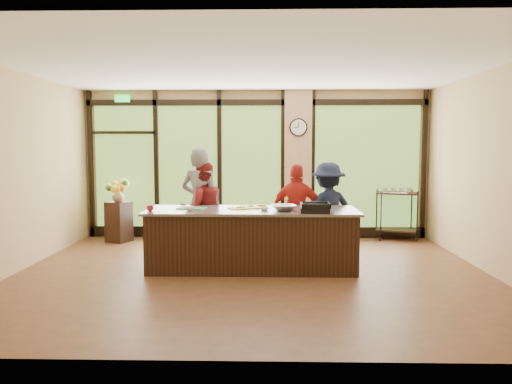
{
  "coord_description": "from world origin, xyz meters",
  "views": [
    {
      "loc": [
        0.24,
        -7.21,
        1.89
      ],
      "look_at": [
        0.06,
        0.4,
        1.18
      ],
      "focal_mm": 35.0,
      "sensor_mm": 36.0,
      "label": 1
    }
  ],
  "objects_px": {
    "island_base": "(252,240)",
    "flower_stand": "(119,222)",
    "roasting_pan": "(315,210)",
    "cook_left": "(200,203)",
    "bar_cart": "(397,208)",
    "cook_right": "(328,210)"
  },
  "relations": [
    {
      "from": "island_base",
      "to": "flower_stand",
      "type": "bearing_deg",
      "value": 141.9
    },
    {
      "from": "island_base",
      "to": "roasting_pan",
      "type": "xyz_separation_m",
      "value": [
        0.93,
        -0.35,
        0.52
      ]
    },
    {
      "from": "cook_left",
      "to": "bar_cart",
      "type": "height_order",
      "value": "cook_left"
    },
    {
      "from": "roasting_pan",
      "to": "flower_stand",
      "type": "bearing_deg",
      "value": 151.62
    },
    {
      "from": "bar_cart",
      "to": "roasting_pan",
      "type": "bearing_deg",
      "value": -104.84
    },
    {
      "from": "cook_left",
      "to": "roasting_pan",
      "type": "xyz_separation_m",
      "value": [
        1.81,
        -1.08,
        0.03
      ]
    },
    {
      "from": "cook_left",
      "to": "roasting_pan",
      "type": "height_order",
      "value": "cook_left"
    },
    {
      "from": "island_base",
      "to": "roasting_pan",
      "type": "relative_size",
      "value": 7.48
    },
    {
      "from": "cook_left",
      "to": "cook_right",
      "type": "bearing_deg",
      "value": -160.4
    },
    {
      "from": "bar_cart",
      "to": "island_base",
      "type": "bearing_deg",
      "value": -119.84
    },
    {
      "from": "roasting_pan",
      "to": "bar_cart",
      "type": "bearing_deg",
      "value": 61.85
    },
    {
      "from": "island_base",
      "to": "bar_cart",
      "type": "bearing_deg",
      "value": 40.97
    },
    {
      "from": "flower_stand",
      "to": "bar_cart",
      "type": "distance_m",
      "value": 5.52
    },
    {
      "from": "cook_right",
      "to": "flower_stand",
      "type": "height_order",
      "value": "cook_right"
    },
    {
      "from": "island_base",
      "to": "bar_cart",
      "type": "xyz_separation_m",
      "value": [
        2.82,
        2.45,
        0.2
      ]
    },
    {
      "from": "island_base",
      "to": "bar_cart",
      "type": "distance_m",
      "value": 3.74
    },
    {
      "from": "roasting_pan",
      "to": "flower_stand",
      "type": "relative_size",
      "value": 0.53
    },
    {
      "from": "cook_left",
      "to": "flower_stand",
      "type": "bearing_deg",
      "value": -20.7
    },
    {
      "from": "cook_left",
      "to": "cook_right",
      "type": "distance_m",
      "value": 2.14
    },
    {
      "from": "flower_stand",
      "to": "cook_left",
      "type": "bearing_deg",
      "value": -13.77
    },
    {
      "from": "cook_right",
      "to": "flower_stand",
      "type": "xyz_separation_m",
      "value": [
        -3.93,
        1.28,
        -0.41
      ]
    },
    {
      "from": "roasting_pan",
      "to": "bar_cart",
      "type": "relative_size",
      "value": 0.39
    }
  ]
}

